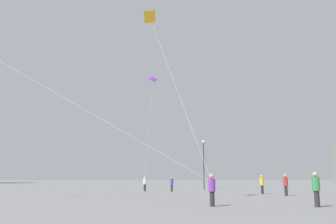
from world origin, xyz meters
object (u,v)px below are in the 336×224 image
object	(u,v)px
person_in_red	(286,184)
kite_amber_delta	(151,20)
person_in_purple	(212,188)
person_in_yellow	(262,183)
person_in_green	(317,188)
person_in_white	(145,183)
kite_violet_delta	(154,83)
person_in_blue	(172,183)
lamppost_east	(204,157)

from	to	relation	value
person_in_red	kite_amber_delta	world-z (taller)	kite_amber_delta
person_in_purple	person_in_yellow	xyz separation A→B (m)	(6.50, 13.71, -0.01)
person_in_yellow	person_in_green	xyz separation A→B (m)	(-0.90, -14.09, 0.06)
person_in_white	person_in_red	bearing A→B (deg)	116.45
kite_violet_delta	person_in_red	bearing A→B (deg)	-37.21
person_in_yellow	kite_amber_delta	bearing A→B (deg)	-5.69
person_in_white	person_in_blue	bearing A→B (deg)	138.12
kite_violet_delta	lamppost_east	world-z (taller)	kite_violet_delta
person_in_purple	lamppost_east	xyz separation A→B (m)	(2.18, 24.99, 3.10)
person_in_purple	kite_amber_delta	size ratio (longest dim) A/B	0.14
kite_violet_delta	lamppost_east	bearing A→B (deg)	42.13
person_in_white	person_in_green	xyz separation A→B (m)	(10.62, -20.08, 0.11)
person_in_purple	lamppost_east	bearing A→B (deg)	29.95
person_in_red	person_in_blue	xyz separation A→B (m)	(-9.60, 8.59, -0.13)
person_in_red	person_in_white	bearing A→B (deg)	113.58
person_in_red	person_in_purple	bearing A→B (deg)	-156.09
person_in_purple	person_in_red	bearing A→B (deg)	-1.43
kite_violet_delta	kite_amber_delta	distance (m)	15.03
person_in_yellow	person_in_blue	size ratio (longest dim) A/B	1.11
person_in_green	lamppost_east	distance (m)	25.78
kite_amber_delta	lamppost_east	world-z (taller)	kite_amber_delta
person_in_white	person_in_purple	bearing A→B (deg)	77.46
person_in_purple	kite_violet_delta	xyz separation A→B (m)	(-4.18, 19.23, 11.44)
person_in_white	kite_amber_delta	xyz separation A→B (m)	(1.30, -15.48, 12.12)
person_in_purple	person_in_blue	bearing A→B (deg)	41.03
person_in_purple	lamppost_east	distance (m)	25.27
person_in_white	kite_amber_delta	bearing A→B (deg)	67.95
person_in_red	lamppost_east	world-z (taller)	lamppost_east
kite_amber_delta	lamppost_east	distance (m)	23.38
person_in_purple	person_in_red	size ratio (longest dim) A/B	0.97
lamppost_east	person_in_purple	bearing A→B (deg)	-94.99
person_in_yellow	person_in_blue	xyz separation A→B (m)	(-8.51, 5.18, -0.10)
person_in_yellow	kite_amber_delta	xyz separation A→B (m)	(-10.22, -9.49, 12.08)
person_in_blue	lamppost_east	xyz separation A→B (m)	(4.20, 6.10, 3.20)
person_in_white	kite_amber_delta	distance (m)	19.70
person_in_yellow	person_in_blue	distance (m)	9.97
person_in_blue	kite_amber_delta	world-z (taller)	kite_amber_delta
person_in_blue	lamppost_east	distance (m)	8.07
person_in_green	kite_violet_delta	distance (m)	24.70
person_in_red	kite_violet_delta	bearing A→B (deg)	113.07
kite_violet_delta	person_in_purple	bearing A→B (deg)	-77.73
person_in_red	kite_amber_delta	size ratio (longest dim) A/B	0.15
person_in_white	lamppost_east	xyz separation A→B (m)	(7.21, 5.29, 3.15)
person_in_white	kite_violet_delta	world-z (taller)	kite_violet_delta
person_in_purple	person_in_green	distance (m)	5.61
person_in_white	person_in_purple	xyz separation A→B (m)	(5.03, -19.70, 0.05)
person_in_blue	lamppost_east	bearing A→B (deg)	162.01
person_in_yellow	person_in_purple	bearing A→B (deg)	16.10
person_in_red	person_in_yellow	bearing A→B (deg)	77.99
person_in_blue	kite_amber_delta	distance (m)	19.14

